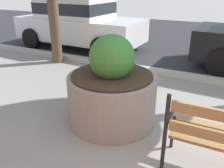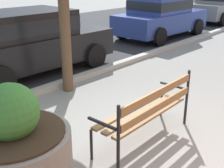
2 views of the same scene
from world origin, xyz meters
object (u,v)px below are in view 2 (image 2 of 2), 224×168
Objects in this scene: park_bench at (148,109)px; parked_car_blue at (161,15)px; parked_car_black at (30,40)px; concrete_planter at (16,152)px; parked_car_grey at (219,5)px.

parked_car_blue is at bearing 31.62° from park_bench.
concrete_planter is at bearing -126.24° from parked_car_black.
parked_car_grey is (5.46, 0.00, 0.00)m from parked_car_blue.
parked_car_black is at bearing 180.00° from parked_car_grey.
concrete_planter is 4.45m from parked_car_black.
parked_car_grey reaches higher than park_bench.
parked_car_grey is (11.37, 0.00, 0.00)m from parked_car_black.
parked_car_black is 5.91m from parked_car_blue.
park_bench is 7.86m from parked_car_blue.
park_bench is 1.93m from concrete_planter.
parked_car_blue is (6.69, 4.12, 0.30)m from park_bench.
park_bench is at bearing -148.38° from parked_car_blue.
parked_car_black is (2.63, 3.58, 0.36)m from concrete_planter.
parked_car_black is 11.37m from parked_car_grey.
parked_car_blue reaches higher than park_bench.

